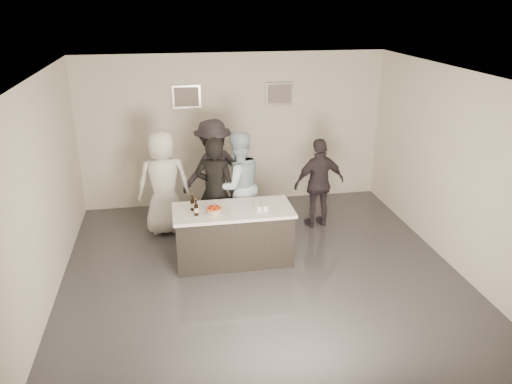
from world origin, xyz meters
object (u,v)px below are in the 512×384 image
at_px(beer_bottle_b, 196,207).
at_px(person_main_black, 215,191).
at_px(person_guest_right, 319,183).
at_px(person_guest_left, 164,183).
at_px(bar_counter, 233,235).
at_px(beer_bottle_a, 192,202).
at_px(person_main_blue, 238,186).
at_px(cake, 214,211).
at_px(person_guest_back, 213,170).

bearing_deg(beer_bottle_b, person_main_black, 66.46).
relative_size(beer_bottle_b, person_guest_right, 0.16).
bearing_deg(person_guest_left, bar_counter, 125.61).
distance_m(person_main_black, person_guest_right, 1.94).
distance_m(beer_bottle_a, beer_bottle_b, 0.20).
xyz_separation_m(bar_counter, person_main_blue, (0.20, 0.85, 0.50)).
distance_m(beer_bottle_b, person_main_blue, 1.26).
xyz_separation_m(cake, beer_bottle_a, (-0.32, 0.16, 0.09)).
relative_size(cake, person_guest_right, 0.14).
height_order(person_main_black, person_guest_right, person_main_black).
bearing_deg(person_guest_right, person_guest_left, -13.90).
height_order(person_main_black, person_guest_left, person_guest_left).
relative_size(person_guest_left, person_guest_back, 0.99).
bearing_deg(beer_bottle_b, person_guest_left, 108.78).
distance_m(beer_bottle_a, person_guest_right, 2.54).
xyz_separation_m(person_main_blue, person_guest_left, (-1.25, 0.42, -0.01)).
bearing_deg(beer_bottle_a, bar_counter, -5.32).
bearing_deg(beer_bottle_a, beer_bottle_b, -77.79).
bearing_deg(person_guest_back, cake, 60.64).
bearing_deg(person_main_black, bar_counter, 126.88).
bearing_deg(beer_bottle_a, person_guest_right, 22.97).
relative_size(bar_counter, cake, 8.02).
bearing_deg(beer_bottle_a, person_main_black, 57.67).
relative_size(bar_counter, person_guest_left, 0.99).
xyz_separation_m(person_main_black, person_main_blue, (0.40, 0.14, 0.02)).
distance_m(person_guest_right, person_guest_back, 1.99).
relative_size(beer_bottle_b, person_main_black, 0.14).
relative_size(bar_counter, person_main_blue, 0.97).
distance_m(beer_bottle_a, person_main_blue, 1.14).
bearing_deg(beer_bottle_b, person_guest_right, 27.42).
bearing_deg(person_main_black, person_main_blue, -139.56).
xyz_separation_m(beer_bottle_b, person_guest_left, (-0.48, 1.41, -0.09)).
xyz_separation_m(bar_counter, beer_bottle_b, (-0.57, -0.14, 0.58)).
distance_m(cake, person_guest_back, 1.89).
xyz_separation_m(person_main_black, person_guest_back, (0.07, 1.07, 0.02)).
height_order(cake, person_main_black, person_main_black).
relative_size(bar_counter, person_main_black, 0.99).
relative_size(beer_bottle_a, person_guest_left, 0.14).
height_order(bar_counter, cake, cake).
bearing_deg(bar_counter, beer_bottle_a, 174.68).
height_order(person_guest_left, person_guest_right, person_guest_left).
bearing_deg(bar_counter, person_main_black, 105.54).
bearing_deg(cake, person_main_blue, 62.56).
distance_m(person_main_blue, person_guest_back, 0.98).
height_order(cake, beer_bottle_b, beer_bottle_b).
bearing_deg(beer_bottle_a, person_main_blue, 44.39).
relative_size(person_main_black, person_guest_back, 0.98).
distance_m(cake, person_guest_right, 2.32).
distance_m(cake, person_main_black, 0.83).
relative_size(person_guest_right, person_guest_back, 0.87).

